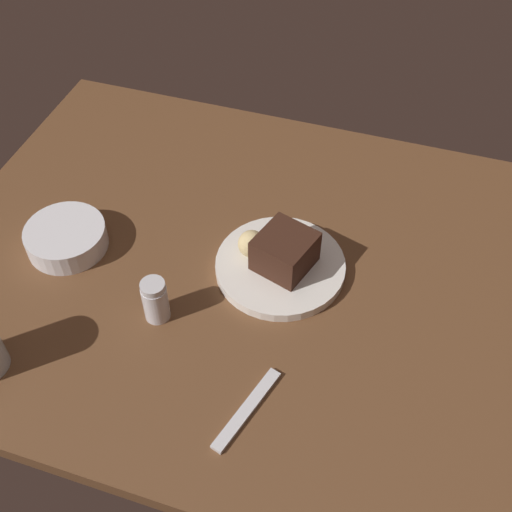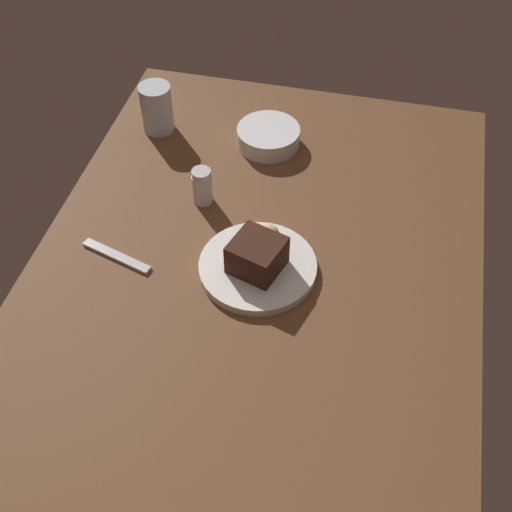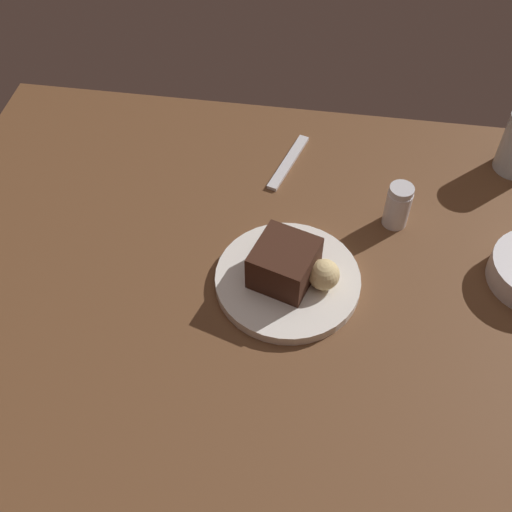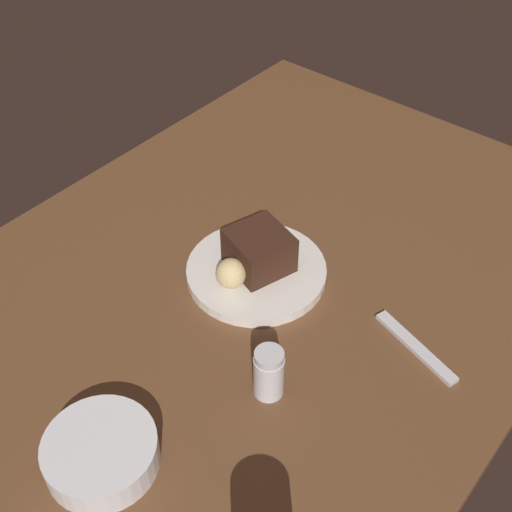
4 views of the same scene
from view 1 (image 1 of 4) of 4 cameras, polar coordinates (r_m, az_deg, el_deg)
The scene contains 7 objects.
dining_table at distance 109.38cm, azimuth 2.03°, elevation -2.03°, with size 120.00×84.00×3.00cm, color brown.
dessert_plate at distance 108.05cm, azimuth 2.23°, elevation -0.93°, with size 22.05×22.05×1.73cm, color white.
chocolate_cake_slice at distance 104.92cm, azimuth 2.60°, elevation 0.44°, with size 8.85×8.58×6.35cm, color #381E14.
bread_roll at distance 107.05cm, azimuth -0.39°, elevation 1.10°, with size 4.70×4.70×4.70cm, color #DBC184.
salt_shaker at distance 100.81cm, azimuth -9.01°, elevation -3.93°, with size 4.10×4.10×7.93cm.
side_bowl at distance 115.59cm, azimuth -16.62°, elevation 1.59°, with size 14.01×14.01×4.15cm, color silver.
dessert_spoon at distance 93.44cm, azimuth -0.82°, elevation -13.56°, with size 15.00×1.80×0.70cm, color silver.
Camera 1 is at (17.63, -67.30, 85.90)cm, focal length 44.69 mm.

